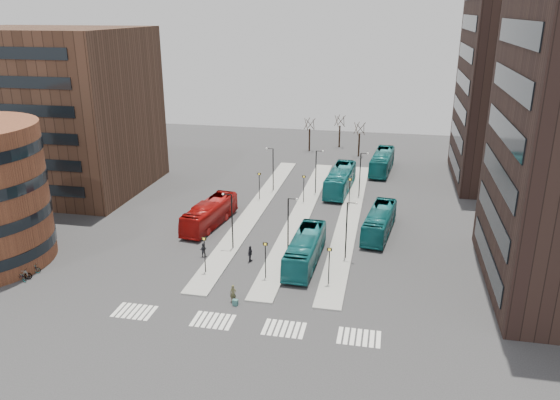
% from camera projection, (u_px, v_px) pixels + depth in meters
% --- Properties ---
extents(ground, '(160.00, 160.00, 0.00)m').
position_uv_depth(ground, '(209.00, 350.00, 41.15)').
color(ground, '#29292C').
rests_on(ground, ground).
extents(island_left, '(2.50, 45.00, 0.15)m').
position_uv_depth(island_left, '(255.00, 210.00, 69.60)').
color(island_left, gray).
rests_on(island_left, ground).
extents(island_mid, '(2.50, 45.00, 0.15)m').
position_uv_depth(island_mid, '(301.00, 213.00, 68.45)').
color(island_mid, gray).
rests_on(island_mid, ground).
extents(island_right, '(2.50, 45.00, 0.15)m').
position_uv_depth(island_right, '(349.00, 217.00, 67.29)').
color(island_right, gray).
rests_on(island_right, ground).
extents(suitcase, '(0.48, 0.40, 0.55)m').
position_uv_depth(suitcase, '(235.00, 303.00, 47.24)').
color(suitcase, navy).
rests_on(suitcase, ground).
extents(red_bus, '(3.90, 10.97, 2.99)m').
position_uv_depth(red_bus, '(210.00, 214.00, 64.27)').
color(red_bus, '#9C0D0C').
rests_on(red_bus, ground).
extents(teal_bus_a, '(2.90, 10.99, 3.04)m').
position_uv_depth(teal_bus_a, '(305.00, 249.00, 54.70)').
color(teal_bus_a, '#146166').
rests_on(teal_bus_a, ground).
extents(teal_bus_b, '(3.54, 12.06, 3.32)m').
position_uv_depth(teal_bus_b, '(340.00, 180.00, 76.47)').
color(teal_bus_b, '#166D72').
rests_on(teal_bus_b, ground).
extents(teal_bus_c, '(3.76, 10.82, 2.95)m').
position_uv_depth(teal_bus_c, '(379.00, 222.00, 61.90)').
color(teal_bus_c, '#146064').
rests_on(teal_bus_c, ground).
extents(teal_bus_d, '(3.72, 11.70, 3.20)m').
position_uv_depth(teal_bus_d, '(382.00, 162.00, 85.74)').
color(teal_bus_d, '#15696C').
rests_on(teal_bus_d, ground).
extents(traveller, '(0.61, 0.41, 1.62)m').
position_uv_depth(traveller, '(233.00, 294.00, 47.62)').
color(traveller, '#4B482D').
rests_on(traveller, ground).
extents(commuter_a, '(0.79, 0.64, 1.51)m').
position_uv_depth(commuter_a, '(203.00, 250.00, 56.39)').
color(commuter_a, black).
rests_on(commuter_a, ground).
extents(commuter_b, '(0.52, 1.03, 1.68)m').
position_uv_depth(commuter_b, '(250.00, 254.00, 55.31)').
color(commuter_b, black).
rests_on(commuter_b, ground).
extents(commuter_c, '(1.17, 1.25, 1.70)m').
position_uv_depth(commuter_c, '(295.00, 257.00, 54.64)').
color(commuter_c, black).
rests_on(commuter_c, ground).
extents(bicycle_near, '(1.75, 1.12, 0.87)m').
position_uv_depth(bicycle_near, '(21.00, 276.00, 51.50)').
color(bicycle_near, gray).
rests_on(bicycle_near, ground).
extents(bicycle_mid, '(1.92, 0.97, 1.11)m').
position_uv_depth(bicycle_mid, '(22.00, 274.00, 51.64)').
color(bicycle_mid, gray).
rests_on(bicycle_mid, ground).
extents(bicycle_far, '(1.89, 1.07, 0.94)m').
position_uv_depth(bicycle_far, '(31.00, 269.00, 52.94)').
color(bicycle_far, gray).
rests_on(bicycle_far, ground).
extents(crosswalk_stripes, '(22.35, 2.40, 0.01)m').
position_uv_depth(crosswalk_stripes, '(245.00, 324.00, 44.51)').
color(crosswalk_stripes, silver).
rests_on(crosswalk_stripes, ground).
extents(office_block, '(25.00, 20.12, 22.00)m').
position_uv_depth(office_block, '(51.00, 111.00, 75.42)').
color(office_block, '#492F22').
rests_on(office_block, ground).
extents(tower_far, '(20.12, 20.00, 30.00)m').
position_uv_depth(tower_far, '(538.00, 79.00, 76.20)').
color(tower_far, black).
rests_on(tower_far, ground).
extents(sign_poles, '(12.45, 22.12, 3.65)m').
position_uv_depth(sign_poles, '(288.00, 215.00, 61.28)').
color(sign_poles, black).
rests_on(sign_poles, ground).
extents(lamp_posts, '(14.04, 20.24, 6.12)m').
position_uv_depth(lamp_posts, '(304.00, 192.00, 65.31)').
color(lamp_posts, black).
rests_on(lamp_posts, ground).
extents(bare_trees, '(10.97, 8.14, 5.90)m').
position_uv_depth(bare_trees, '(336.00, 136.00, 97.61)').
color(bare_trees, black).
rests_on(bare_trees, ground).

